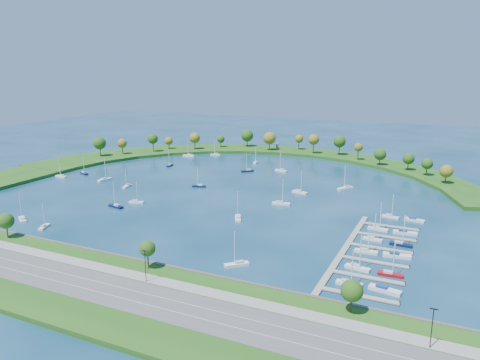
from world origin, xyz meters
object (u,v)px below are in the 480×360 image
at_px(moored_boat_1, 281,170).
at_px(docked_boat_9, 405,232).
at_px(docked_boat_4, 366,251).
at_px(docked_boat_5, 397,255).
at_px(moored_boat_4, 238,217).
at_px(moored_boat_16, 189,155).
at_px(docked_boat_0, 349,282).
at_px(harbor_tower, 277,146).
at_px(moored_boat_18, 247,170).
at_px(moored_boat_3, 105,179).
at_px(docked_boat_2, 357,267).
at_px(moored_boat_19, 44,226).
at_px(docked_boat_11, 414,220).
at_px(moored_boat_7, 300,192).
at_px(docked_boat_7, 401,244).
at_px(moored_boat_5, 215,154).
at_px(moored_boat_10, 116,206).
at_px(moored_boat_2, 281,203).
at_px(dock_system, 365,253).
at_px(docked_boat_8, 378,228).
at_px(docked_boat_3, 390,273).
at_px(docked_boat_10, 390,216).
at_px(moored_boat_6, 136,201).
at_px(moored_boat_0, 199,186).
at_px(moored_boat_11, 22,219).
at_px(moored_boat_17, 345,188).
at_px(moored_boat_12, 84,173).
at_px(moored_boat_15, 170,165).
at_px(docked_boat_6, 373,238).
at_px(moored_boat_14, 61,176).
at_px(moored_boat_13, 127,185).
at_px(moored_boat_9, 237,263).
at_px(moored_boat_8, 255,162).
at_px(docked_boat_1, 384,290).

xyz_separation_m(moored_boat_1, docked_boat_9, (83.84, -85.76, -0.22)).
relative_size(docked_boat_4, docked_boat_5, 1.21).
relative_size(moored_boat_1, moored_boat_4, 0.98).
relative_size(moored_boat_16, docked_boat_0, 1.13).
xyz_separation_m(harbor_tower, moored_boat_18, (8.94, -76.83, -3.37)).
relative_size(moored_boat_3, docked_boat_2, 1.07).
relative_size(moored_boat_19, docked_boat_11, 1.22).
bearing_deg(moored_boat_16, docked_boat_0, 129.67).
height_order(moored_boat_7, docked_boat_7, moored_boat_7).
bearing_deg(moored_boat_5, moored_boat_10, 83.03).
relative_size(harbor_tower, docked_boat_4, 0.37).
bearing_deg(moored_boat_3, moored_boat_7, -67.23).
distance_m(moored_boat_2, moored_boat_3, 110.20).
bearing_deg(dock_system, docked_boat_8, 89.53).
bearing_deg(moored_boat_16, moored_boat_1, 162.58).
distance_m(moored_boat_7, docked_boat_3, 100.41).
distance_m(moored_boat_10, docked_boat_9, 129.49).
relative_size(docked_boat_8, docked_boat_10, 1.11).
bearing_deg(moored_boat_6, moored_boat_4, -21.05).
bearing_deg(moored_boat_3, moored_boat_18, -37.64).
relative_size(docked_boat_4, docked_boat_7, 0.99).
bearing_deg(moored_boat_0, moored_boat_4, 120.79).
bearing_deg(moored_boat_2, moored_boat_4, -118.10).
height_order(moored_boat_11, docked_boat_11, moored_boat_11).
height_order(moored_boat_3, moored_boat_17, moored_boat_17).
bearing_deg(moored_boat_12, moored_boat_15, 72.33).
xyz_separation_m(dock_system, docked_boat_7, (10.72, 13.25, 0.55)).
bearing_deg(docked_boat_6, docked_boat_2, -85.20).
relative_size(moored_boat_17, docked_boat_11, 1.59).
height_order(docked_boat_7, docked_boat_9, docked_boat_7).
bearing_deg(docked_boat_10, moored_boat_11, -144.44).
xyz_separation_m(moored_boat_15, docked_boat_7, (157.04, -82.55, 0.03)).
bearing_deg(moored_boat_17, moored_boat_11, -10.21).
height_order(moored_boat_14, docked_boat_6, moored_boat_14).
bearing_deg(docked_boat_5, moored_boat_15, 141.49).
bearing_deg(moored_boat_12, moored_boat_7, 27.74).
height_order(moored_boat_1, moored_boat_13, moored_boat_1).
relative_size(moored_boat_4, moored_boat_9, 1.03).
height_order(moored_boat_12, docked_boat_4, docked_boat_4).
relative_size(docked_boat_2, docked_boat_11, 1.41).
distance_m(moored_boat_10, docked_boat_11, 135.54).
relative_size(moored_boat_15, docked_boat_9, 1.15).
distance_m(moored_boat_19, docked_boat_4, 128.90).
xyz_separation_m(moored_boat_8, docked_boat_1, (108.95, -155.98, -0.17)).
distance_m(moored_boat_6, moored_boat_13, 33.35).
height_order(moored_boat_0, moored_boat_16, moored_boat_16).
distance_m(docked_boat_0, docked_boat_1, 10.44).
bearing_deg(moored_boat_15, moored_boat_12, -48.93).
distance_m(moored_boat_2, docked_boat_0, 85.85).
height_order(moored_boat_5, docked_boat_10, docked_boat_10).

